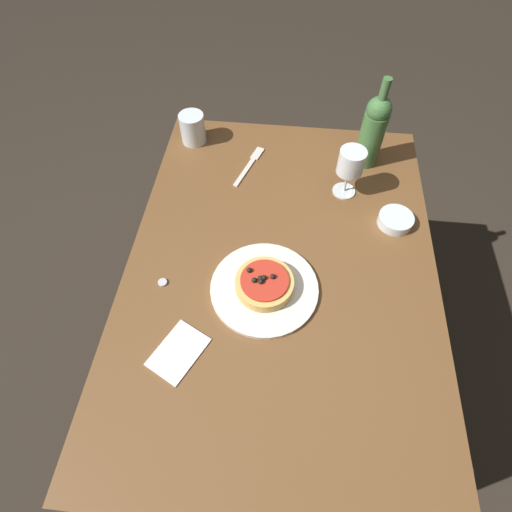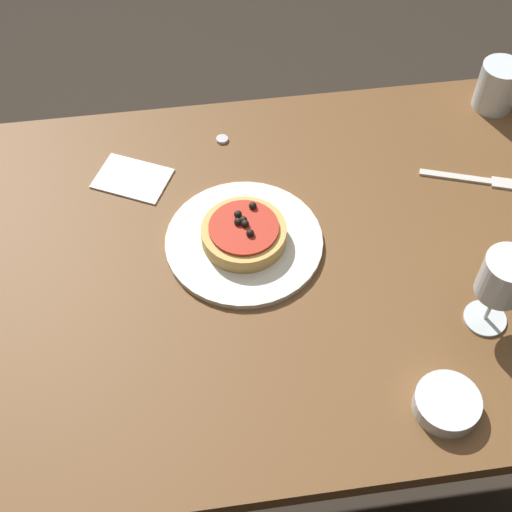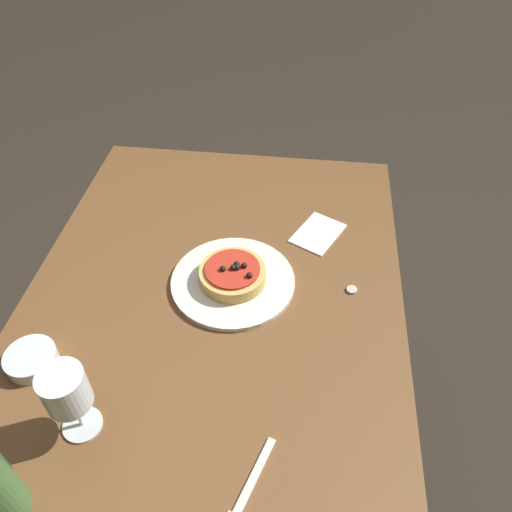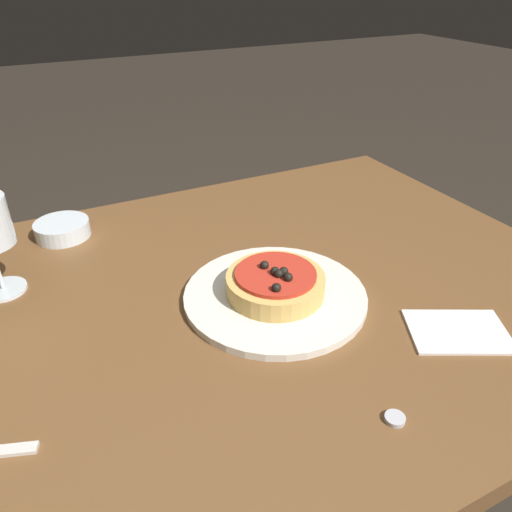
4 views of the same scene
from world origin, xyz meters
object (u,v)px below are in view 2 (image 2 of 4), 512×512
Objects in this scene: side_bowl at (447,404)px; water_cup at (497,86)px; dining_table at (286,290)px; pizza at (244,233)px; bottle_cap at (222,139)px; wine_glass at (504,279)px; dinner_plate at (244,242)px; fork at (478,180)px.

water_cup is at bearing 65.17° from side_bowl.
dining_table is 0.61m from water_cup.
pizza reaches higher than bottle_cap.
side_bowl is (-0.11, -0.15, -0.10)m from wine_glass.
pizza is at bearing 126.08° from side_bowl.
dinner_plate is at bearing 152.31° from dining_table.
pizza is 0.94× the size of wine_glass.
pizza is 1.49× the size of water_cup.
pizza is 0.27m from bottle_cap.
pizza is at bearing -88.02° from bottle_cap.
dining_table is at bearing -142.80° from fork.
wine_glass is at bearing -110.43° from water_cup.
water_cup is at bearing 27.62° from dinner_plate.
bottle_cap is (-0.27, 0.63, -0.01)m from side_bowl.
pizza is 6.29× the size of bottle_cap.
water_cup is 0.58m from bottle_cap.
side_bowl reaches higher than fork.
pizza is 0.44m from side_bowl.
wine_glass reaches higher than bottle_cap.
dining_table is at bearing 120.39° from side_bowl.
fork is at bearing 18.11° from dining_table.
side_bowl is 0.49m from fork.
dinner_plate is at bearing -88.03° from bottle_cap.
side_bowl reaches higher than dinner_plate.
fork reaches higher than dining_table.
wine_glass is 0.83× the size of fork.
dining_table is 11.90× the size of water_cup.
wine_glass reaches higher than dining_table.
water_cup reaches higher than fork.
bottle_cap is at bearing 105.13° from dining_table.
dinner_plate is 1.87× the size of pizza.
dining_table is 4.28× the size of dinner_plate.
dinner_plate is 0.45m from wine_glass.
fork is 7.99× the size of bottle_cap.
wine_glass is 0.34m from fork.
dining_table is 0.43m from fork.
dinner_plate reaches higher than bottle_cap.
water_cup is (0.56, 0.30, 0.02)m from pizza.
wine_glass is at bearing -29.71° from dinner_plate.
side_bowl is (0.26, -0.36, 0.01)m from dinner_plate.
bottle_cap is (-0.01, 0.27, -0.03)m from pizza.
pizza is at bearing 150.26° from wine_glass.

